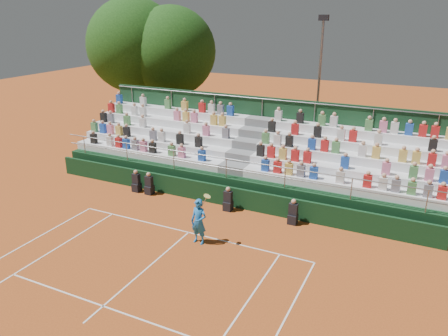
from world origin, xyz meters
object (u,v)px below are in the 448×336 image
at_px(tree_east, 171,52).
at_px(floodlight_mast, 319,76).
at_px(tennis_player, 199,221).
at_px(tree_west, 134,46).

relative_size(tree_east, floodlight_mast, 1.07).
xyz_separation_m(tennis_player, tree_west, (-12.59, 13.25, 5.53)).
height_order(tree_west, tree_east, tree_west).
distance_m(tree_west, floodlight_mast, 13.81).
distance_m(tennis_player, floodlight_mast, 14.48).
distance_m(tree_east, floodlight_mast, 11.01).
xyz_separation_m(tennis_player, tree_east, (-9.82, 13.94, 5.17)).
xyz_separation_m(tree_west, floodlight_mast, (13.72, 0.60, -1.45)).
bearing_deg(floodlight_mast, tree_west, -177.50).
distance_m(tennis_player, tree_east, 17.82).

